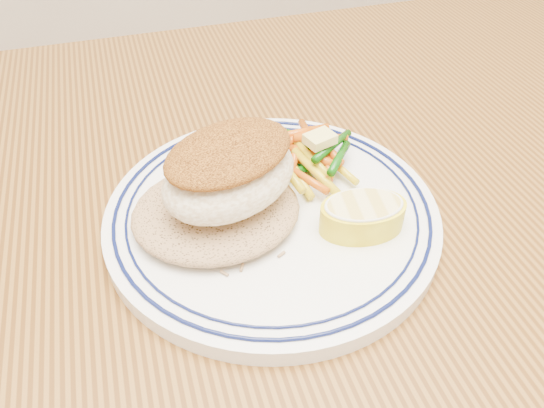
{
  "coord_description": "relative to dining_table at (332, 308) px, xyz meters",
  "views": [
    {
      "loc": [
        -0.15,
        -0.28,
        1.06
      ],
      "look_at": [
        -0.05,
        0.03,
        0.77
      ],
      "focal_mm": 35.0,
      "sensor_mm": 36.0,
      "label": 1
    }
  ],
  "objects": [
    {
      "name": "dining_table",
      "position": [
        0.0,
        0.0,
        0.0
      ],
      "size": [
        1.5,
        0.9,
        0.75
      ],
      "color": "#533010",
      "rests_on": "ground"
    },
    {
      "name": "plate",
      "position": [
        -0.05,
        0.03,
        0.11
      ],
      "size": [
        0.28,
        0.28,
        0.02
      ],
      "color": "white",
      "rests_on": "dining_table"
    },
    {
      "name": "rice_pilaf",
      "position": [
        -0.1,
        0.03,
        0.12
      ],
      "size": [
        0.14,
        0.12,
        0.03
      ],
      "primitive_type": "ellipsoid",
      "color": "#9B764D",
      "rests_on": "plate"
    },
    {
      "name": "fish_fillet",
      "position": [
        -0.08,
        0.03,
        0.16
      ],
      "size": [
        0.14,
        0.12,
        0.06
      ],
      "color": "#F5E9CA",
      "rests_on": "rice_pilaf"
    },
    {
      "name": "vegetable_pile",
      "position": [
        -0.0,
        0.08,
        0.13
      ],
      "size": [
        0.1,
        0.11,
        0.03
      ],
      "color": "#0D4B09",
      "rests_on": "plate"
    },
    {
      "name": "butter_pat",
      "position": [
        0.01,
        0.07,
        0.14
      ],
      "size": [
        0.03,
        0.03,
        0.01
      ],
      "primitive_type": "cube",
      "rotation": [
        0.0,
        0.0,
        0.3
      ],
      "color": "#EEE074",
      "rests_on": "vegetable_pile"
    },
    {
      "name": "lemon_wedge",
      "position": [
        0.01,
        -0.01,
        0.13
      ],
      "size": [
        0.07,
        0.07,
        0.03
      ],
      "color": "yellow",
      "rests_on": "plate"
    }
  ]
}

